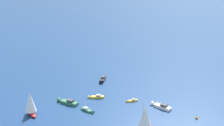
{
  "coord_description": "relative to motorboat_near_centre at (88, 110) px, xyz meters",
  "views": [
    {
      "loc": [
        52.95,
        -98.13,
        65.08
      ],
      "look_at": [
        -0.57,
        -0.5,
        27.39
      ],
      "focal_mm": 52.52,
      "sensor_mm": 36.0,
      "label": 1
    }
  ],
  "objects": [
    {
      "name": "motorboat_near_centre",
      "position": [
        0.0,
        0.0,
        0.0
      ],
      "size": [
        6.94,
        3.24,
        1.95
      ],
      "color": "#33704C",
      "rests_on": "ground_plane"
    },
    {
      "name": "motorboat_far_stbd",
      "position": [
        -12.4,
        33.42,
        0.17
      ],
      "size": [
        5.02,
        9.1,
        2.57
      ],
      "color": "black",
      "rests_on": "ground_plane"
    },
    {
      "name": "motorboat_offshore",
      "position": [
        25.85,
        18.5,
        0.23
      ],
      "size": [
        9.97,
        4.5,
        2.81
      ],
      "color": "white",
      "rests_on": "ground_plane"
    },
    {
      "name": "motorboat_trailing",
      "position": [
        -12.81,
        2.06,
        0.27
      ],
      "size": [
        10.21,
        2.8,
        2.95
      ],
      "color": "#33704C",
      "rests_on": "ground_plane"
    },
    {
      "name": "motorboat_outer_ring_c",
      "position": [
        -4.5,
        13.29,
        0.05
      ],
      "size": [
        7.29,
        5.47,
        2.14
      ],
      "color": "gold",
      "rests_on": "ground_plane"
    },
    {
      "name": "sailboat_outer_ring_d",
      "position": [
        -19.8,
        -13.6,
        4.6
      ],
      "size": [
        8.74,
        6.77,
        11.24
      ],
      "color": "#B21E1E",
      "rests_on": "ground_plane"
    },
    {
      "name": "motorboat_outer_ring_e",
      "position": [
        12.05,
        17.9,
        -0.11
      ],
      "size": [
        4.64,
        4.82,
        1.54
      ],
      "color": "gold",
      "rests_on": "ground_plane"
    },
    {
      "name": "sailboat_outer_ring_f",
      "position": [
        27.67,
        -3.12,
        5.13
      ],
      "size": [
        6.46,
        9.97,
        12.38
      ],
      "color": "#B21E1E",
      "rests_on": "ground_plane"
    },
    {
      "name": "marker_buoy",
      "position": [
        42.76,
        16.15,
        -0.14
      ],
      "size": [
        1.1,
        1.1,
        2.1
      ],
      "color": "orange",
      "rests_on": "ground_plane"
    }
  ]
}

